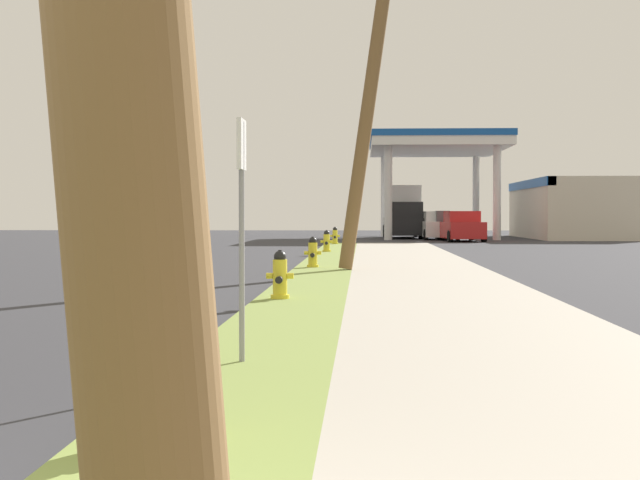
# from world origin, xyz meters

# --- Properties ---
(fire_hydrant_nearest) EXTENTS (0.42, 0.38, 0.74)m
(fire_hydrant_nearest) POSITION_xyz_m (0.39, 2.49, 0.45)
(fire_hydrant_nearest) COLOR yellow
(fire_hydrant_nearest) RESTS_ON grass_verge
(fire_hydrant_second) EXTENTS (0.42, 0.38, 0.74)m
(fire_hydrant_second) POSITION_xyz_m (0.38, 11.66, 0.45)
(fire_hydrant_second) COLOR yellow
(fire_hydrant_second) RESTS_ON grass_verge
(fire_hydrant_third) EXTENTS (0.42, 0.37, 0.74)m
(fire_hydrant_third) POSITION_xyz_m (0.44, 20.27, 0.45)
(fire_hydrant_third) COLOR yellow
(fire_hydrant_third) RESTS_ON grass_verge
(fire_hydrant_fourth) EXTENTS (0.42, 0.37, 0.74)m
(fire_hydrant_fourth) POSITION_xyz_m (0.41, 29.82, 0.45)
(fire_hydrant_fourth) COLOR yellow
(fire_hydrant_fourth) RESTS_ON grass_verge
(fire_hydrant_fifth) EXTENTS (0.42, 0.38, 0.74)m
(fire_hydrant_fifth) POSITION_xyz_m (0.45, 38.42, 0.45)
(fire_hydrant_fifth) COLOR yellow
(fire_hydrant_fifth) RESTS_ON grass_verge
(utility_pole_midground) EXTENTS (2.28, 0.72, 10.05)m
(utility_pole_midground) POSITION_xyz_m (1.96, 19.43, 5.23)
(utility_pole_midground) COLOR brown
(utility_pole_midground) RESTS_ON grass_verge
(street_sign_post) EXTENTS (0.05, 0.36, 2.12)m
(street_sign_post) POSITION_xyz_m (0.59, 5.50, 1.63)
(street_sign_post) COLOR gray
(street_sign_post) RESTS_ON grass_verge
(gas_station_canopy) EXTENTS (14.81, 12.96, 6.02)m
(gas_station_canopy) POSITION_xyz_m (12.11, 53.89, 2.62)
(gas_station_canopy) COLOR silver
(gas_station_canopy) RESTS_ON ground
(car_white_by_near_pump) EXTENTS (2.03, 4.54, 1.57)m
(car_white_by_near_pump) POSITION_xyz_m (5.91, 50.35, 0.72)
(car_white_by_near_pump) COLOR white
(car_white_by_near_pump) RESTS_ON ground
(car_red_by_far_pump) EXTENTS (2.23, 4.62, 1.57)m
(car_red_by_far_pump) POSITION_xyz_m (6.81, 46.85, 0.72)
(car_red_by_far_pump) COLOR red
(car_red_by_far_pump) RESTS_ON ground
(truck_black_at_forecourt) EXTENTS (2.27, 6.45, 3.11)m
(truck_black_at_forecourt) POSITION_xyz_m (4.06, 53.62, 1.49)
(truck_black_at_forecourt) COLOR black
(truck_black_at_forecourt) RESTS_ON ground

